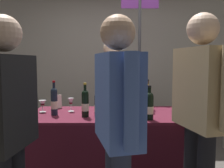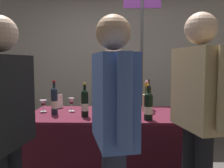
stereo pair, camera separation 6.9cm
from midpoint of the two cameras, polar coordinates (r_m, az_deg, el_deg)
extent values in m
cube|color=#9E998E|center=(4.56, -0.61, 6.86)|extent=(6.17, 0.12, 2.84)
cube|color=#4C1423|center=(2.51, -0.80, -7.13)|extent=(1.66, 0.78, 0.02)
cube|color=#3E101D|center=(2.26, -0.86, -18.77)|extent=(1.66, 0.01, 0.74)
cube|color=#3E101D|center=(2.98, -0.73, -12.73)|extent=(1.66, 0.01, 0.74)
cube|color=#3E101D|center=(2.75, -18.84, -14.59)|extent=(0.01, 0.78, 0.74)
cube|color=#3E101D|center=(2.74, 17.34, -14.63)|extent=(0.01, 0.78, 0.74)
cylinder|color=#192333|center=(2.48, -14.14, -4.33)|extent=(0.07, 0.07, 0.24)
sphere|color=#192333|center=(2.46, -14.20, -1.61)|extent=(0.06, 0.06, 0.06)
cylinder|color=#192333|center=(2.46, -14.22, -0.62)|extent=(0.03, 0.03, 0.08)
cylinder|color=maroon|center=(2.46, -14.25, 0.57)|extent=(0.03, 0.03, 0.02)
cylinder|color=beige|center=(2.48, -14.13, -4.77)|extent=(0.07, 0.07, 0.08)
cylinder|color=black|center=(2.24, 7.78, -5.60)|extent=(0.08, 0.08, 0.21)
sphere|color=black|center=(2.22, 7.82, -2.90)|extent=(0.08, 0.08, 0.08)
cylinder|color=black|center=(2.21, 7.83, -1.85)|extent=(0.03, 0.03, 0.08)
cylinder|color=black|center=(2.21, 7.85, -0.57)|extent=(0.04, 0.04, 0.02)
cylinder|color=beige|center=(2.24, 7.78, -6.02)|extent=(0.08, 0.08, 0.07)
cylinder|color=#192333|center=(2.32, -3.99, -5.31)|extent=(0.08, 0.08, 0.20)
sphere|color=#192333|center=(2.30, -4.00, -2.86)|extent=(0.08, 0.08, 0.08)
cylinder|color=#192333|center=(2.30, -4.01, -1.75)|extent=(0.03, 0.03, 0.09)
cylinder|color=black|center=(2.29, -4.02, -0.41)|extent=(0.04, 0.04, 0.02)
cylinder|color=beige|center=(2.32, -3.99, -5.70)|extent=(0.08, 0.08, 0.06)
cylinder|color=#38230F|center=(2.59, 3.19, -4.13)|extent=(0.07, 0.07, 0.21)
sphere|color=#38230F|center=(2.57, 3.21, -1.85)|extent=(0.07, 0.07, 0.07)
cylinder|color=#38230F|center=(2.57, 3.21, -0.99)|extent=(0.03, 0.03, 0.08)
cylinder|color=black|center=(2.57, 3.21, 0.07)|extent=(0.03, 0.03, 0.02)
cylinder|color=beige|center=(2.59, 3.19, -4.49)|extent=(0.08, 0.08, 0.07)
cylinder|color=#38230F|center=(2.76, 7.51, -3.36)|extent=(0.07, 0.07, 0.23)
sphere|color=#38230F|center=(2.75, 7.54, -1.00)|extent=(0.07, 0.07, 0.07)
cylinder|color=#38230F|center=(2.74, 7.55, -0.15)|extent=(0.03, 0.03, 0.08)
cylinder|color=black|center=(2.74, 7.57, 0.88)|extent=(0.03, 0.03, 0.02)
cylinder|color=beige|center=(2.76, 7.51, -3.73)|extent=(0.07, 0.07, 0.07)
cylinder|color=black|center=(2.34, -7.13, -4.95)|extent=(0.07, 0.07, 0.22)
sphere|color=black|center=(2.32, -7.16, -2.24)|extent=(0.07, 0.07, 0.07)
cylinder|color=black|center=(2.32, -7.17, -1.21)|extent=(0.03, 0.03, 0.08)
cylinder|color=#B7932D|center=(2.31, -7.18, 0.04)|extent=(0.03, 0.03, 0.02)
cylinder|color=beige|center=(2.34, -7.12, -5.39)|extent=(0.07, 0.07, 0.07)
cylinder|color=silver|center=(2.64, -10.31, -6.27)|extent=(0.06, 0.06, 0.00)
cylinder|color=silver|center=(2.64, -10.32, -5.49)|extent=(0.01, 0.01, 0.07)
cone|color=silver|center=(2.62, -10.35, -4.00)|extent=(0.06, 0.06, 0.07)
cylinder|color=#590C19|center=(2.63, -10.34, -4.42)|extent=(0.03, 0.03, 0.02)
cylinder|color=silver|center=(2.61, -0.36, -6.33)|extent=(0.06, 0.06, 0.00)
cylinder|color=silver|center=(2.60, -0.36, -5.57)|extent=(0.01, 0.01, 0.07)
cone|color=silver|center=(2.59, -0.36, -4.15)|extent=(0.08, 0.08, 0.06)
cylinder|color=#590C19|center=(2.59, -0.36, -4.54)|extent=(0.04, 0.04, 0.02)
cylinder|color=silver|center=(2.68, -16.61, -6.25)|extent=(0.07, 0.07, 0.00)
cylinder|color=silver|center=(2.67, -16.63, -5.55)|extent=(0.01, 0.01, 0.06)
cone|color=silver|center=(2.66, -16.66, -4.27)|extent=(0.08, 0.08, 0.06)
cylinder|color=#590C19|center=(2.66, -16.66, -4.61)|extent=(0.04, 0.04, 0.01)
cylinder|color=tan|center=(2.61, 7.31, -4.40)|extent=(0.10, 0.10, 0.18)
cylinder|color=#38722D|center=(2.57, 7.02, -2.09)|extent=(0.03, 0.04, 0.21)
ellipsoid|color=pink|center=(2.58, 7.29, 0.34)|extent=(0.03, 0.03, 0.05)
cylinder|color=#38722D|center=(2.59, 7.40, -2.39)|extent=(0.01, 0.02, 0.19)
ellipsoid|color=gold|center=(2.58, 7.45, -0.36)|extent=(0.03, 0.03, 0.05)
cylinder|color=#38722D|center=(2.60, 7.12, -2.21)|extent=(0.01, 0.04, 0.20)
ellipsoid|color=gold|center=(2.60, 7.09, 0.02)|extent=(0.03, 0.03, 0.05)
cube|color=silver|center=(2.82, -13.50, -4.07)|extent=(0.09, 0.11, 0.15)
cylinder|color=#4C4233|center=(3.37, -0.95, -10.24)|extent=(0.12, 0.12, 0.78)
cylinder|color=#4C4233|center=(3.20, -0.47, -11.09)|extent=(0.12, 0.12, 0.78)
cube|color=beige|center=(3.16, -0.73, 1.06)|extent=(0.28, 0.49, 0.55)
sphere|color=beige|center=(3.16, -0.74, 8.31)|extent=(0.21, 0.21, 0.21)
cylinder|color=beige|center=(3.44, -1.42, 1.75)|extent=(0.08, 0.08, 0.51)
cylinder|color=beige|center=(2.89, 0.10, 1.10)|extent=(0.08, 0.08, 0.51)
cube|color=tan|center=(1.84, 19.07, -0.88)|extent=(0.31, 0.49, 0.58)
sphere|color=beige|center=(1.85, 19.46, 12.06)|extent=(0.22, 0.22, 0.22)
cylinder|color=tan|center=(2.07, 15.00, 0.51)|extent=(0.08, 0.08, 0.53)
cube|color=black|center=(1.58, -24.74, -3.81)|extent=(0.27, 0.43, 0.55)
sphere|color=beige|center=(1.57, -25.30, 10.68)|extent=(0.21, 0.21, 0.21)
cylinder|color=black|center=(1.79, -20.53, -1.96)|extent=(0.08, 0.08, 0.51)
cube|color=#4C6BB7|center=(1.52, 0.01, -3.31)|extent=(0.31, 0.51, 0.56)
sphere|color=tan|center=(1.51, 0.01, 11.96)|extent=(0.22, 0.22, 0.22)
cylinder|color=#4C6BB7|center=(1.24, 2.99, -4.15)|extent=(0.08, 0.08, 0.51)
cylinder|color=#4C6BB7|center=(1.78, -2.05, -1.31)|extent=(0.08, 0.08, 0.51)
cylinder|color=#47474C|center=(3.55, 5.82, 2.69)|extent=(0.04, 0.04, 2.27)
cube|color=#7A3393|center=(3.65, 5.97, 18.68)|extent=(0.53, 0.02, 0.20)
camera|label=1|loc=(0.03, -90.81, -0.07)|focal=39.13mm
camera|label=2|loc=(0.03, 89.19, 0.07)|focal=39.13mm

